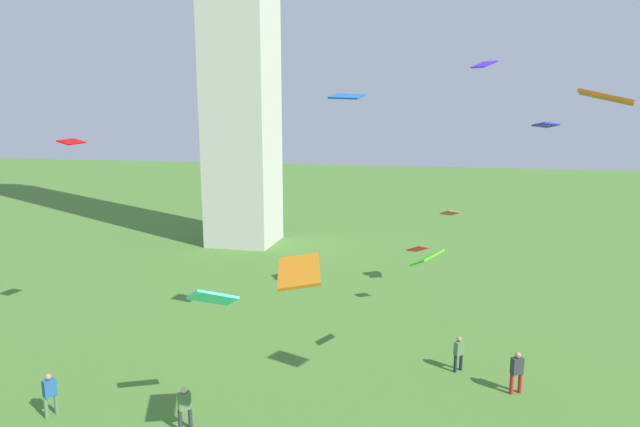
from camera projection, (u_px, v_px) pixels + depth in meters
person_0 at (185, 405)px, 18.28m from camera, size 0.48×0.47×1.65m
person_1 at (517, 370)px, 20.72m from camera, size 0.53×0.45×1.76m
person_3 at (50, 392)px, 19.15m from camera, size 0.42×0.50×1.67m
person_4 at (459, 352)px, 22.57m from camera, size 0.46×0.46×1.58m
kite_flying_0 at (418, 249)px, 29.40m from camera, size 1.34×1.21×0.66m
kite_flying_1 at (71, 142)px, 24.65m from camera, size 0.88×1.16×0.29m
kite_flying_2 at (299, 271)px, 14.05m from camera, size 1.51×1.80×0.64m
kite_flying_3 at (484, 64)px, 24.71m from camera, size 1.22×1.33×0.40m
kite_flying_4 at (213, 298)px, 17.41m from camera, size 1.76×1.50×1.04m
kite_flying_5 at (347, 96)px, 21.85m from camera, size 1.52×1.20×0.32m
kite_flying_6 at (606, 97)px, 14.09m from camera, size 1.59×1.35×0.48m
kite_flying_7 at (546, 125)px, 28.03m from camera, size 1.52×1.46×0.35m
kite_flying_8 at (450, 213)px, 32.05m from camera, size 1.26×1.34×0.56m
kite_flying_9 at (427, 258)px, 21.51m from camera, size 1.42×1.59×0.70m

